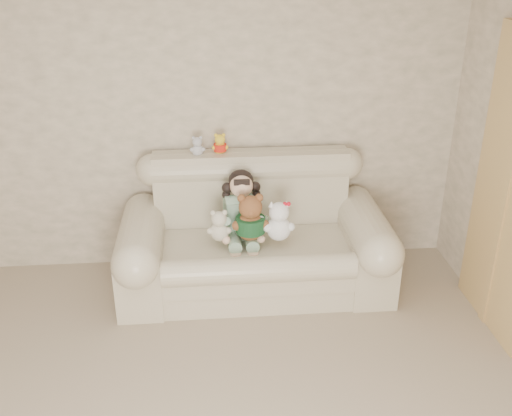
{
  "coord_description": "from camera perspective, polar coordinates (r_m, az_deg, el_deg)",
  "views": [
    {
      "loc": [
        0.19,
        -2.11,
        2.62
      ],
      "look_at": [
        0.54,
        1.9,
        0.75
      ],
      "focal_mm": 41.87,
      "sensor_mm": 36.0,
      "label": 1
    }
  ],
  "objects": [
    {
      "name": "grey_mini_plush",
      "position": [
        4.72,
        -5.62,
        6.07
      ],
      "size": [
        0.15,
        0.14,
        0.19
      ],
      "primitive_type": null,
      "rotation": [
        0.0,
        0.0,
        0.43
      ],
      "color": "silver",
      "rests_on": "sofa"
    },
    {
      "name": "door_panel",
      "position": [
        4.35,
        23.21,
        1.64
      ],
      "size": [
        0.06,
        0.9,
        2.1
      ],
      "primitive_type": "cube",
      "color": "#AB7B49",
      "rests_on": "floor"
    },
    {
      "name": "sofa",
      "position": [
        4.63,
        -0.11,
        -2.12
      ],
      "size": [
        2.1,
        0.95,
        1.03
      ],
      "primitive_type": null,
      "color": "beige",
      "rests_on": "floor"
    },
    {
      "name": "brown_teddy",
      "position": [
        4.43,
        -0.54,
        -0.48
      ],
      "size": [
        0.32,
        0.26,
        0.44
      ],
      "primitive_type": null,
      "rotation": [
        0.0,
        0.0,
        0.18
      ],
      "color": "brown",
      "rests_on": "sofa"
    },
    {
      "name": "seated_child",
      "position": [
        4.62,
        -1.4,
        0.34
      ],
      "size": [
        0.4,
        0.46,
        0.56
      ],
      "primitive_type": null,
      "rotation": [
        0.0,
        0.0,
        0.16
      ],
      "color": "#2C7442",
      "rests_on": "sofa"
    },
    {
      "name": "white_cat",
      "position": [
        4.45,
        2.19,
        -0.87
      ],
      "size": [
        0.28,
        0.25,
        0.38
      ],
      "primitive_type": null,
      "rotation": [
        0.0,
        0.0,
        -0.29
      ],
      "color": "white",
      "rests_on": "sofa"
    },
    {
      "name": "yellow_mini_bear",
      "position": [
        4.74,
        -3.47,
        6.31
      ],
      "size": [
        0.16,
        0.14,
        0.2
      ],
      "primitive_type": null,
      "rotation": [
        0.0,
        0.0,
        0.34
      ],
      "color": "yellow",
      "rests_on": "sofa"
    },
    {
      "name": "wall_back",
      "position": [
        4.8,
        -7.2,
        8.77
      ],
      "size": [
        4.5,
        0.0,
        4.5
      ],
      "primitive_type": "plane",
      "rotation": [
        1.57,
        0.0,
        0.0
      ],
      "color": "beige",
      "rests_on": "ground"
    },
    {
      "name": "cream_teddy",
      "position": [
        4.46,
        -3.55,
        -1.41
      ],
      "size": [
        0.22,
        0.19,
        0.29
      ],
      "primitive_type": null,
      "rotation": [
        0.0,
        0.0,
        -0.26
      ],
      "color": "silver",
      "rests_on": "sofa"
    }
  ]
}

